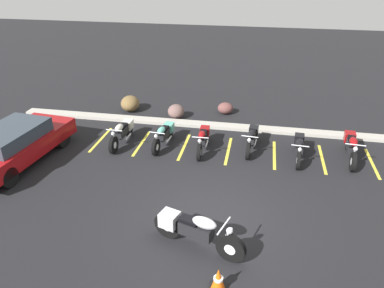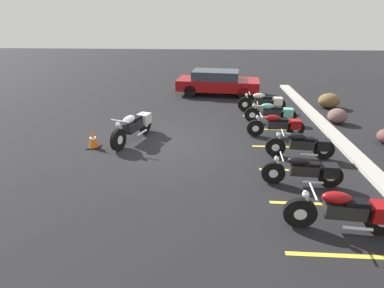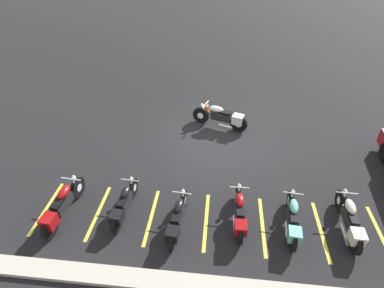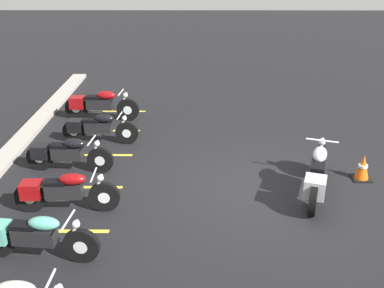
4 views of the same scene
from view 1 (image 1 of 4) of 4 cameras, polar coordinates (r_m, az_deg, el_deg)
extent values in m
plane|color=black|center=(10.10, 2.84, -11.61)|extent=(60.00, 60.00, 0.00)
cylinder|color=black|center=(8.82, 5.93, -15.51)|extent=(0.72, 0.35, 0.72)
cylinder|color=silver|center=(8.82, 5.93, -15.51)|extent=(0.30, 0.21, 0.27)
cylinder|color=black|center=(9.40, -3.70, -12.20)|extent=(0.72, 0.35, 0.72)
cylinder|color=silver|center=(9.40, -3.70, -12.20)|extent=(0.30, 0.21, 0.27)
cube|color=black|center=(8.99, 0.62, -12.96)|extent=(0.88, 0.55, 0.33)
ellipsoid|color=#B7B7BC|center=(8.73, 1.91, -11.92)|extent=(0.66, 0.46, 0.26)
cube|color=black|center=(8.92, -0.43, -11.52)|extent=(0.53, 0.40, 0.09)
cube|color=#B7B7BC|center=(9.26, -3.45, -11.37)|extent=(0.53, 0.51, 0.37)
cylinder|color=silver|center=(8.66, 5.21, -13.87)|extent=(0.29, 0.15, 0.58)
cylinder|color=silver|center=(8.50, 4.89, -12.30)|extent=(0.25, 0.65, 0.04)
sphere|color=silver|center=(8.52, 5.75, -13.03)|extent=(0.15, 0.15, 0.15)
cylinder|color=silver|center=(9.40, -0.43, -13.44)|extent=(0.59, 0.26, 0.08)
cylinder|color=black|center=(13.38, -11.86, -0.16)|extent=(0.13, 0.63, 0.63)
cylinder|color=silver|center=(13.38, -11.86, -0.16)|extent=(0.13, 0.24, 0.24)
cylinder|color=black|center=(14.60, -9.62, 2.42)|extent=(0.13, 0.63, 0.63)
cylinder|color=silver|center=(14.60, -9.62, 2.42)|extent=(0.13, 0.24, 0.24)
cube|color=black|center=(13.97, -10.67, 1.80)|extent=(0.29, 0.73, 0.29)
ellipsoid|color=beige|center=(13.70, -11.06, 2.44)|extent=(0.26, 0.54, 0.23)
cube|color=black|center=(14.02, -10.49, 2.78)|extent=(0.24, 0.42, 0.08)
cube|color=beige|center=(14.49, -9.74, 2.96)|extent=(0.35, 0.39, 0.32)
cylinder|color=silver|center=(13.37, -11.77, 1.00)|extent=(0.06, 0.25, 0.51)
cylinder|color=silver|center=(13.31, -11.78, 2.07)|extent=(0.59, 0.05, 0.03)
sphere|color=silver|center=(13.24, -11.95, 1.55)|extent=(0.13, 0.13, 0.13)
cylinder|color=silver|center=(14.24, -9.72, 1.12)|extent=(0.08, 0.52, 0.07)
cylinder|color=black|center=(13.04, -5.52, -0.48)|extent=(0.17, 0.61, 0.60)
cylinder|color=silver|center=(13.04, -5.52, -0.48)|extent=(0.14, 0.24, 0.23)
cylinder|color=black|center=(14.23, -3.46, 2.05)|extent=(0.17, 0.61, 0.60)
cylinder|color=silver|center=(14.23, -3.46, 2.05)|extent=(0.14, 0.24, 0.23)
cube|color=black|center=(13.61, -4.40, 1.44)|extent=(0.32, 0.72, 0.27)
ellipsoid|color=#59B29E|center=(13.35, -4.70, 2.07)|extent=(0.29, 0.53, 0.22)
cube|color=black|center=(13.67, -4.20, 2.41)|extent=(0.26, 0.42, 0.07)
cube|color=#59B29E|center=(14.12, -3.54, 2.58)|extent=(0.36, 0.40, 0.31)
cylinder|color=silver|center=(13.03, -5.39, 0.66)|extent=(0.08, 0.24, 0.49)
cylinder|color=silver|center=(12.97, -5.35, 1.71)|extent=(0.57, 0.09, 0.03)
sphere|color=silver|center=(12.90, -5.52, 1.20)|extent=(0.13, 0.13, 0.13)
cylinder|color=silver|center=(13.88, -3.54, 0.75)|extent=(0.11, 0.51, 0.06)
cylinder|color=black|center=(12.66, 1.13, -1.25)|extent=(0.12, 0.61, 0.60)
cylinder|color=silver|center=(12.66, 1.13, -1.25)|extent=(0.12, 0.23, 0.23)
cylinder|color=black|center=(13.91, 1.99, 1.47)|extent=(0.12, 0.61, 0.60)
cylinder|color=silver|center=(13.91, 1.99, 1.47)|extent=(0.12, 0.23, 0.23)
cube|color=black|center=(13.26, 1.61, 0.79)|extent=(0.27, 0.70, 0.27)
ellipsoid|color=maroon|center=(12.99, 1.52, 1.42)|extent=(0.25, 0.52, 0.22)
cube|color=black|center=(13.32, 1.72, 1.79)|extent=(0.23, 0.41, 0.07)
cube|color=maroon|center=(13.80, 1.98, 2.01)|extent=(0.34, 0.37, 0.31)
cylinder|color=silver|center=(12.65, 1.21, -0.07)|extent=(0.06, 0.24, 0.49)
cylinder|color=silver|center=(12.59, 1.26, 1.00)|extent=(0.57, 0.04, 0.03)
sphere|color=silver|center=(12.52, 1.18, 0.47)|extent=(0.13, 0.13, 0.13)
cylinder|color=silver|center=(13.57, 2.27, 0.14)|extent=(0.07, 0.50, 0.06)
cylinder|color=black|center=(12.88, 8.57, -1.07)|extent=(0.16, 0.61, 0.60)
cylinder|color=silver|center=(12.88, 8.57, -1.07)|extent=(0.13, 0.24, 0.23)
cylinder|color=black|center=(14.13, 9.36, 1.52)|extent=(0.16, 0.61, 0.60)
cylinder|color=silver|center=(14.13, 9.36, 1.52)|extent=(0.13, 0.24, 0.23)
cube|color=black|center=(13.48, 9.05, 0.89)|extent=(0.31, 0.71, 0.27)
ellipsoid|color=black|center=(13.21, 9.02, 1.51)|extent=(0.28, 0.53, 0.22)
cube|color=black|center=(13.54, 9.19, 1.85)|extent=(0.25, 0.42, 0.07)
cube|color=black|center=(14.02, 9.38, 2.05)|extent=(0.36, 0.39, 0.31)
cylinder|color=silver|center=(12.86, 8.71, 0.08)|extent=(0.07, 0.24, 0.48)
cylinder|color=silver|center=(12.81, 8.81, 1.13)|extent=(0.56, 0.08, 0.03)
sphere|color=silver|center=(12.74, 8.72, 0.61)|extent=(0.13, 0.13, 0.13)
cylinder|color=silver|center=(13.79, 9.61, 0.21)|extent=(0.11, 0.50, 0.06)
cylinder|color=black|center=(12.63, 15.90, -2.48)|extent=(0.15, 0.60, 0.59)
cylinder|color=silver|center=(12.63, 15.90, -2.48)|extent=(0.13, 0.23, 0.23)
cylinder|color=black|center=(13.87, 15.95, 0.27)|extent=(0.15, 0.60, 0.59)
cylinder|color=silver|center=(13.87, 15.95, 0.27)|extent=(0.13, 0.23, 0.23)
cube|color=black|center=(13.23, 16.00, -0.44)|extent=(0.30, 0.70, 0.27)
ellipsoid|color=black|center=(12.96, 16.13, 0.16)|extent=(0.27, 0.52, 0.22)
cube|color=black|center=(13.29, 16.10, 0.55)|extent=(0.24, 0.41, 0.07)
cube|color=black|center=(13.76, 16.04, 0.79)|extent=(0.35, 0.38, 0.31)
cylinder|color=silver|center=(12.62, 16.04, -1.32)|extent=(0.07, 0.24, 0.48)
cylinder|color=silver|center=(12.56, 16.17, -0.27)|extent=(0.56, 0.07, 0.03)
sphere|color=silver|center=(12.49, 16.13, -0.80)|extent=(0.13, 0.13, 0.13)
cylinder|color=silver|center=(13.55, 16.40, -1.08)|extent=(0.10, 0.50, 0.06)
cylinder|color=black|center=(13.10, 23.33, -2.49)|extent=(0.18, 0.67, 0.66)
cylinder|color=silver|center=(13.10, 23.33, -2.49)|extent=(0.15, 0.26, 0.25)
cylinder|color=black|center=(14.48, 22.75, 0.43)|extent=(0.18, 0.67, 0.66)
cylinder|color=silver|center=(14.48, 22.75, 0.43)|extent=(0.15, 0.26, 0.25)
cube|color=black|center=(13.76, 23.12, -0.31)|extent=(0.34, 0.78, 0.30)
ellipsoid|color=maroon|center=(13.47, 23.40, 0.34)|extent=(0.31, 0.58, 0.24)
cube|color=black|center=(13.83, 23.20, 0.74)|extent=(0.28, 0.46, 0.08)
cube|color=maroon|center=(14.36, 22.90, 0.99)|extent=(0.39, 0.43, 0.34)
cylinder|color=silver|center=(13.09, 23.49, -1.25)|extent=(0.08, 0.27, 0.53)
cylinder|color=silver|center=(13.03, 23.67, -0.12)|extent=(0.62, 0.09, 0.04)
sphere|color=silver|center=(12.95, 23.66, -0.68)|extent=(0.14, 0.14, 0.14)
cylinder|color=silver|center=(14.14, 23.37, -1.00)|extent=(0.12, 0.55, 0.07)
cylinder|color=black|center=(15.28, -24.00, 1.53)|extent=(0.29, 0.66, 0.64)
cylinder|color=black|center=(14.34, -19.15, 0.79)|extent=(0.29, 0.66, 0.64)
cylinder|color=black|center=(12.52, -26.19, -4.57)|extent=(0.29, 0.66, 0.64)
cube|color=maroon|center=(13.78, -25.18, -0.32)|extent=(2.26, 4.47, 0.55)
cube|color=#2D3842|center=(13.48, -25.99, 1.29)|extent=(1.77, 2.56, 0.45)
cube|color=#A8A399|center=(15.19, 6.07, 2.62)|extent=(18.00, 0.50, 0.12)
ellipsoid|color=brown|center=(16.99, -9.41, 6.11)|extent=(1.05, 1.17, 0.68)
ellipsoid|color=brown|center=(16.01, -2.45, 4.99)|extent=(0.71, 0.74, 0.60)
ellipsoid|color=brown|center=(16.54, 5.10, 5.45)|extent=(0.77, 0.72, 0.50)
cone|color=#EA590F|center=(8.23, 4.02, -19.93)|extent=(0.32, 0.32, 0.58)
cylinder|color=white|center=(8.21, 4.03, -19.79)|extent=(0.20, 0.20, 0.06)
cube|color=gold|center=(14.62, -13.74, 0.68)|extent=(0.10, 2.10, 0.00)
cube|color=gold|center=(14.05, -7.69, 0.14)|extent=(0.10, 2.10, 0.00)
cube|color=gold|center=(13.66, -1.21, -0.43)|extent=(0.10, 2.10, 0.00)
cube|color=gold|center=(13.46, 5.55, -1.02)|extent=(0.10, 2.10, 0.00)
cube|color=gold|center=(13.44, 12.43, -1.60)|extent=(0.10, 2.10, 0.00)
cube|color=gold|center=(13.62, 19.23, -2.16)|extent=(0.10, 2.10, 0.00)
cube|color=gold|center=(13.99, 25.77, -2.66)|extent=(0.10, 2.10, 0.00)
camera|label=2|loc=(12.69, 51.32, 6.47)|focal=28.00mm
camera|label=3|loc=(17.58, 8.16, 28.97)|focal=28.00mm
camera|label=4|loc=(13.23, -35.39, 15.19)|focal=42.00mm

